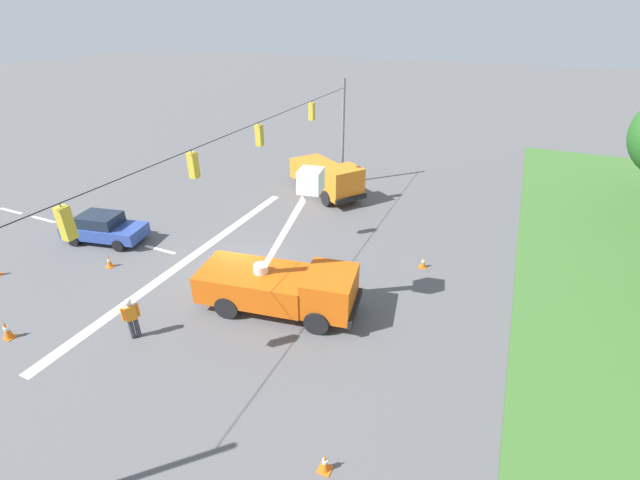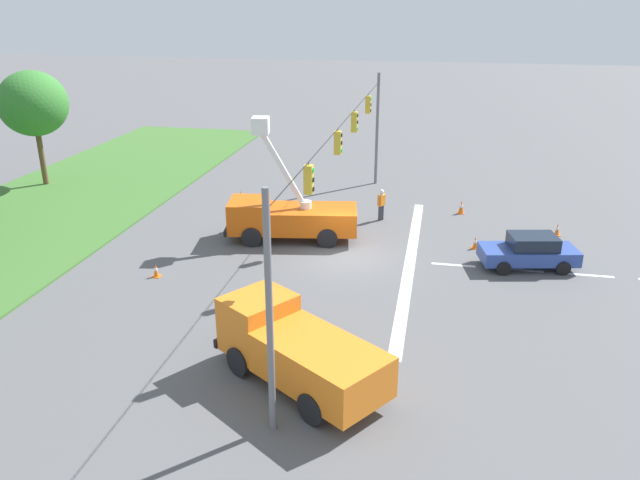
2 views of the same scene
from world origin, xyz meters
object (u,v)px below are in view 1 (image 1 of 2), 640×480
utility_truck_support_near (327,177)px  traffic_cone_foreground_left (109,261)px  utility_truck_bucket_lift (282,283)px  traffic_cone_near_bucket (7,330)px  traffic_cone_mid_right (325,463)px  traffic_cone_foreground_right (423,262)px  sedan_blue (104,228)px  road_worker (131,316)px

utility_truck_support_near → traffic_cone_foreground_left: (12.91, -6.02, -0.94)m
utility_truck_bucket_lift → traffic_cone_near_bucket: size_ratio=8.72×
utility_truck_support_near → traffic_cone_foreground_left: bearing=-25.0°
traffic_cone_foreground_left → traffic_cone_mid_right: bearing=68.8°
traffic_cone_foreground_right → traffic_cone_near_bucket: 17.67m
traffic_cone_foreground_right → traffic_cone_near_bucket: size_ratio=0.78×
traffic_cone_foreground_right → sedan_blue: bearing=-75.2°
utility_truck_bucket_lift → utility_truck_support_near: bearing=-165.1°
utility_truck_support_near → traffic_cone_near_bucket: (18.28, -5.41, -0.84)m
utility_truck_support_near → road_worker: (16.25, -1.01, -0.23)m
utility_truck_bucket_lift → sedan_blue: utility_truck_bucket_lift is taller
utility_truck_bucket_lift → road_worker: bearing=-48.4°
sedan_blue → road_worker: (5.22, 7.31, 0.21)m
utility_truck_bucket_lift → road_worker: 5.79m
utility_truck_support_near → traffic_cone_near_bucket: utility_truck_support_near is taller
utility_truck_bucket_lift → traffic_cone_foreground_right: 7.41m
traffic_cone_foreground_left → traffic_cone_foreground_right: 15.29m
road_worker → traffic_cone_foreground_right: 13.11m
utility_truck_bucket_lift → sedan_blue: (-1.38, -11.63, -0.49)m
utility_truck_support_near → sedan_blue: (11.03, -8.32, -0.44)m
utility_truck_support_near → road_worker: 16.28m
traffic_cone_foreground_left → traffic_cone_foreground_right: bearing=113.8°
utility_truck_bucket_lift → traffic_cone_foreground_right: size_ratio=11.25×
road_worker → traffic_cone_foreground_right: bearing=136.7°
sedan_blue → road_worker: bearing=54.5°
road_worker → traffic_cone_near_bucket: bearing=-65.2°
sedan_blue → traffic_cone_foreground_left: size_ratio=7.34×
traffic_cone_foreground_left → traffic_cone_near_bucket: bearing=6.5°
traffic_cone_mid_right → traffic_cone_near_bucket: (0.03, -13.18, 0.08)m
sedan_blue → traffic_cone_foreground_right: (-4.30, 16.29, -0.50)m
traffic_cone_foreground_left → traffic_cone_foreground_right: (-6.18, 13.99, -0.01)m
sedan_blue → traffic_cone_near_bucket: size_ratio=5.79×
road_worker → utility_truck_support_near: bearing=176.4°
traffic_cone_mid_right → utility_truck_bucket_lift: bearing=-142.7°
utility_truck_bucket_lift → road_worker: (3.84, -4.32, -0.28)m
utility_truck_bucket_lift → traffic_cone_near_bucket: (5.87, -8.72, -0.89)m
traffic_cone_mid_right → traffic_cone_near_bucket: traffic_cone_near_bucket is taller
traffic_cone_foreground_left → utility_truck_support_near: bearing=155.0°
utility_truck_support_near → traffic_cone_near_bucket: size_ratio=8.02×
sedan_blue → road_worker: size_ratio=2.58×
road_worker → traffic_cone_foreground_left: size_ratio=2.85×
utility_truck_bucket_lift → sedan_blue: size_ratio=1.51×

